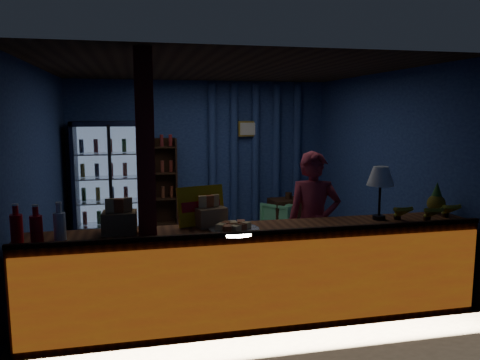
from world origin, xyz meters
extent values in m
plane|color=#515154|center=(0.00, 0.00, 0.00)|extent=(4.60, 4.60, 0.00)
plane|color=navy|center=(0.00, 2.20, 1.30)|extent=(4.60, 0.00, 4.60)
plane|color=navy|center=(0.00, -2.20, 1.30)|extent=(4.60, 0.00, 4.60)
plane|color=navy|center=(-2.30, 0.00, 1.30)|extent=(0.00, 4.40, 4.40)
plane|color=navy|center=(2.30, 0.00, 1.30)|extent=(0.00, 4.40, 4.40)
plane|color=#472D19|center=(0.00, 0.00, 2.60)|extent=(4.60, 4.60, 0.00)
cube|color=brown|center=(0.00, -1.90, 0.47)|extent=(4.40, 0.55, 0.95)
cube|color=red|center=(0.00, -2.19, 0.47)|extent=(4.35, 0.02, 0.81)
cube|color=#321810|center=(0.00, -2.17, 0.97)|extent=(4.40, 0.04, 0.04)
cube|color=maroon|center=(-1.05, -1.90, 1.30)|extent=(0.16, 0.16, 2.60)
cube|color=black|center=(-1.55, 2.12, 0.95)|extent=(1.20, 0.06, 1.90)
cube|color=black|center=(-2.12, 1.85, 0.95)|extent=(0.06, 0.60, 1.90)
cube|color=black|center=(-0.98, 1.85, 0.95)|extent=(0.06, 0.60, 1.90)
cube|color=black|center=(-1.55, 1.85, 1.86)|extent=(1.20, 0.60, 0.08)
cube|color=black|center=(-1.55, 1.85, 0.04)|extent=(1.20, 0.60, 0.08)
cube|color=#99B2D8|center=(-1.55, 2.07, 0.95)|extent=(1.08, 0.02, 1.74)
cube|color=white|center=(-1.55, 1.57, 0.95)|extent=(1.12, 0.02, 1.78)
cube|color=black|center=(-1.55, 1.55, 0.95)|extent=(0.05, 0.05, 1.80)
cube|color=silver|center=(-1.55, 1.85, 0.17)|extent=(1.08, 0.48, 0.02)
cylinder|color=maroon|center=(-2.00, 1.85, 0.30)|extent=(0.07, 0.07, 0.22)
cylinder|color=#1C6318|center=(-1.77, 1.85, 0.30)|extent=(0.07, 0.07, 0.22)
cylinder|color=#AC951A|center=(-1.55, 1.85, 0.30)|extent=(0.07, 0.07, 0.22)
cylinder|color=navy|center=(-1.32, 1.85, 0.30)|extent=(0.07, 0.07, 0.22)
cylinder|color=maroon|center=(-1.10, 1.85, 0.30)|extent=(0.07, 0.07, 0.22)
cube|color=silver|center=(-1.55, 1.85, 0.57)|extent=(1.08, 0.48, 0.02)
cylinder|color=#1C6318|center=(-2.00, 1.85, 0.70)|extent=(0.07, 0.07, 0.22)
cylinder|color=#AC951A|center=(-1.77, 1.85, 0.70)|extent=(0.07, 0.07, 0.22)
cylinder|color=navy|center=(-1.55, 1.85, 0.70)|extent=(0.07, 0.07, 0.22)
cylinder|color=maroon|center=(-1.32, 1.85, 0.70)|extent=(0.07, 0.07, 0.22)
cylinder|color=maroon|center=(-1.10, 1.85, 0.70)|extent=(0.07, 0.07, 0.22)
cube|color=silver|center=(-1.55, 1.85, 0.97)|extent=(1.08, 0.48, 0.02)
cylinder|color=#AC951A|center=(-2.00, 1.85, 1.10)|extent=(0.07, 0.07, 0.22)
cylinder|color=navy|center=(-1.77, 1.85, 1.10)|extent=(0.07, 0.07, 0.22)
cylinder|color=maroon|center=(-1.55, 1.85, 1.10)|extent=(0.07, 0.07, 0.22)
cylinder|color=maroon|center=(-1.32, 1.85, 1.10)|extent=(0.07, 0.07, 0.22)
cylinder|color=#1C6318|center=(-1.10, 1.85, 1.10)|extent=(0.07, 0.07, 0.22)
cube|color=silver|center=(-1.55, 1.85, 1.37)|extent=(1.08, 0.48, 0.02)
cylinder|color=navy|center=(-2.00, 1.85, 1.50)|extent=(0.07, 0.07, 0.22)
cylinder|color=maroon|center=(-1.77, 1.85, 1.50)|extent=(0.07, 0.07, 0.22)
cylinder|color=maroon|center=(-1.55, 1.85, 1.50)|extent=(0.07, 0.07, 0.22)
cylinder|color=#1C6318|center=(-1.32, 1.85, 1.50)|extent=(0.07, 0.07, 0.22)
cylinder|color=#AC951A|center=(-1.10, 1.85, 1.50)|extent=(0.07, 0.07, 0.22)
cube|color=#321810|center=(-0.70, 2.15, 0.80)|extent=(0.50, 0.02, 1.60)
cube|color=#321810|center=(-0.93, 2.02, 0.80)|extent=(0.03, 0.28, 1.60)
cube|color=#321810|center=(-0.46, 2.02, 0.80)|extent=(0.03, 0.28, 1.60)
cube|color=#321810|center=(-0.70, 2.02, 0.10)|extent=(0.46, 0.26, 0.02)
cube|color=#321810|center=(-0.70, 2.02, 0.55)|extent=(0.46, 0.26, 0.02)
cube|color=#321810|center=(-0.70, 2.02, 1.00)|extent=(0.46, 0.26, 0.02)
cube|color=#321810|center=(-0.70, 2.02, 1.45)|extent=(0.46, 0.26, 0.02)
cylinder|color=navy|center=(0.20, 2.14, 1.30)|extent=(0.14, 0.14, 2.50)
cylinder|color=navy|center=(0.60, 2.14, 1.30)|extent=(0.14, 0.14, 2.50)
cylinder|color=navy|center=(1.00, 2.14, 1.30)|extent=(0.14, 0.14, 2.50)
cylinder|color=navy|center=(1.40, 2.14, 1.30)|extent=(0.14, 0.14, 2.50)
cylinder|color=navy|center=(1.80, 2.14, 1.30)|extent=(0.14, 0.14, 2.50)
cube|color=gold|center=(0.85, 2.10, 1.75)|extent=(0.36, 0.03, 0.28)
cube|color=silver|center=(0.85, 2.08, 1.75)|extent=(0.30, 0.01, 0.22)
imported|color=maroon|center=(0.77, -1.36, 0.81)|extent=(0.68, 0.54, 1.62)
imported|color=#60C17F|center=(1.30, 1.44, 0.26)|extent=(0.80, 0.80, 0.53)
cube|color=#321810|center=(1.41, 1.44, 0.28)|extent=(0.66, 0.51, 0.56)
cylinder|color=#321810|center=(1.41, 1.44, 0.62)|extent=(0.11, 0.11, 0.11)
cube|color=#DCB40B|center=(-0.53, -1.68, 1.14)|extent=(0.49, 0.23, 0.38)
cube|color=red|center=(-0.53, -1.70, 1.14)|extent=(0.40, 0.14, 0.10)
cylinder|color=red|center=(-2.14, -1.97, 1.07)|extent=(0.10, 0.10, 0.24)
cylinder|color=red|center=(-2.14, -1.97, 1.24)|extent=(0.05, 0.05, 0.09)
cylinder|color=white|center=(-2.14, -1.97, 1.28)|extent=(0.05, 0.05, 0.02)
cylinder|color=red|center=(-1.96, -2.05, 1.07)|extent=(0.10, 0.10, 0.24)
cylinder|color=red|center=(-1.96, -2.05, 1.24)|extent=(0.05, 0.05, 0.09)
cylinder|color=white|center=(-1.96, -2.05, 1.28)|extent=(0.05, 0.05, 0.02)
cylinder|color=silver|center=(-1.79, -1.97, 1.07)|extent=(0.10, 0.10, 0.24)
cylinder|color=silver|center=(-1.79, -1.97, 1.24)|extent=(0.05, 0.05, 0.09)
cylinder|color=white|center=(-1.79, -1.97, 1.28)|extent=(0.05, 0.05, 0.02)
cube|color=#A3854F|center=(-1.30, -1.83, 1.05)|extent=(0.32, 0.26, 0.20)
cube|color=#FBAF37|center=(-1.37, -1.82, 1.21)|extent=(0.08, 0.06, 0.13)
cube|color=#D75328|center=(-1.30, -1.83, 1.21)|extent=(0.08, 0.06, 0.13)
cube|color=#FBAF37|center=(-1.22, -1.83, 1.21)|extent=(0.08, 0.06, 0.13)
cube|color=#A3854F|center=(-0.45, -1.73, 1.04)|extent=(0.34, 0.30, 0.18)
cube|color=#FBAF37|center=(-0.52, -1.75, 1.19)|extent=(0.09, 0.07, 0.12)
cube|color=#D75328|center=(-0.45, -1.73, 1.19)|extent=(0.09, 0.07, 0.12)
cube|color=#FBAF37|center=(-0.38, -1.71, 1.19)|extent=(0.09, 0.07, 0.12)
cylinder|color=silver|center=(-0.26, -1.99, 0.96)|extent=(0.48, 0.48, 0.03)
cube|color=#FBAF37|center=(-0.17, -1.99, 1.00)|extent=(0.10, 0.07, 0.05)
cube|color=#D75328|center=(-0.20, -1.93, 1.00)|extent=(0.12, 0.12, 0.05)
cube|color=#FBAF37|center=(-0.26, -1.90, 1.00)|extent=(0.07, 0.10, 0.05)
cube|color=#D75328|center=(-0.33, -1.93, 1.00)|extent=(0.12, 0.12, 0.05)
cube|color=#FBAF37|center=(-0.36, -1.99, 1.00)|extent=(0.10, 0.07, 0.05)
cube|color=#D75328|center=(-0.33, -2.06, 1.00)|extent=(0.12, 0.12, 0.05)
cube|color=#FBAF37|center=(-0.26, -2.09, 1.00)|extent=(0.07, 0.10, 0.05)
cube|color=#D75328|center=(-0.20, -2.06, 1.00)|extent=(0.12, 0.12, 0.05)
cylinder|color=black|center=(1.29, -1.84, 0.97)|extent=(0.13, 0.13, 0.04)
cylinder|color=black|center=(1.29, -1.84, 1.17)|extent=(0.03, 0.03, 0.39)
cone|color=white|center=(1.29, -1.84, 1.40)|extent=(0.28, 0.28, 0.19)
sphere|color=olive|center=(2.05, -1.71, 1.06)|extent=(0.19, 0.19, 0.19)
cone|color=#265A1F|center=(2.05, -1.71, 1.22)|extent=(0.11, 0.11, 0.15)
camera|label=1|loc=(-1.13, -6.13, 2.04)|focal=35.00mm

